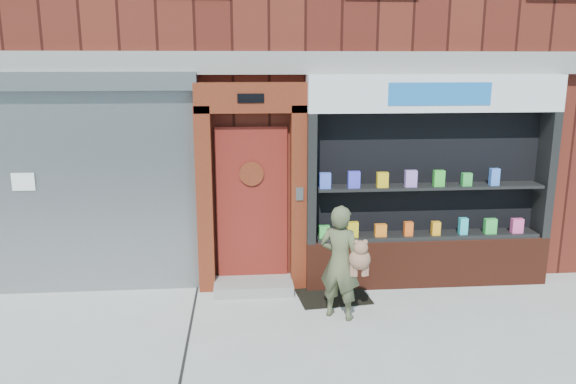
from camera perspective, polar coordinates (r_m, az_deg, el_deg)
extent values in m
plane|color=#9E9E99|center=(6.60, 3.64, -15.59)|extent=(80.00, 80.00, 0.00)
cube|color=#491710|center=(11.79, -0.52, 17.14)|extent=(12.00, 8.00, 8.00)
cube|color=gray|center=(7.69, 1.85, 12.98)|extent=(12.00, 0.16, 0.30)
cube|color=gray|center=(8.14, -19.74, -0.21)|extent=(3.00, 0.10, 2.80)
cube|color=slate|center=(7.89, -20.71, 10.50)|extent=(3.10, 0.30, 0.24)
cube|color=white|center=(8.28, -25.31, 0.94)|extent=(0.30, 0.01, 0.24)
cube|color=#561D0E|center=(7.82, -8.44, -0.84)|extent=(0.22, 0.28, 2.60)
cube|color=#561D0E|center=(7.85, 1.07, -0.65)|extent=(0.22, 0.28, 2.60)
cube|color=#561D0E|center=(7.60, -3.83, 9.56)|extent=(1.50, 0.28, 0.40)
cube|color=black|center=(7.45, -3.81, 9.49)|extent=(0.35, 0.01, 0.12)
cube|color=maroon|center=(7.94, -3.68, -1.26)|extent=(1.00, 0.06, 2.20)
cylinder|color=black|center=(7.80, -3.73, 1.87)|extent=(0.28, 0.02, 0.28)
cylinder|color=#561D0E|center=(7.79, -3.72, 1.86)|extent=(0.34, 0.02, 0.34)
cube|color=gray|center=(8.04, -3.52, -9.53)|extent=(1.10, 0.55, 0.15)
cube|color=slate|center=(7.68, 1.19, -0.19)|extent=(0.10, 0.02, 0.18)
cube|color=#501F13|center=(8.45, 13.75, -6.75)|extent=(3.50, 0.40, 0.70)
cube|color=black|center=(7.74, 2.31, 1.42)|extent=(0.12, 0.40, 1.80)
cube|color=black|center=(8.82, 24.68, 1.67)|extent=(0.12, 0.40, 1.80)
cube|color=black|center=(8.29, 13.82, 1.84)|extent=(3.30, 0.03, 1.80)
cube|color=black|center=(8.33, 13.89, -4.29)|extent=(3.20, 0.36, 0.06)
cube|color=black|center=(8.15, 14.17, 0.55)|extent=(3.20, 0.36, 0.04)
cube|color=white|center=(7.98, 14.69, 9.70)|extent=(3.50, 0.40, 0.50)
cube|color=#1760B1|center=(7.79, 15.19, 9.60)|extent=(1.40, 0.01, 0.30)
cube|color=green|center=(7.88, 3.70, -4.05)|extent=(0.14, 0.09, 0.17)
cube|color=gold|center=(7.94, 6.57, -3.81)|extent=(0.15, 0.09, 0.22)
cube|color=orange|center=(8.03, 9.37, -3.86)|extent=(0.16, 0.09, 0.18)
cube|color=#EF5919|center=(8.13, 12.11, -3.67)|extent=(0.12, 0.09, 0.20)
cube|color=#FFA01A|center=(8.26, 14.78, -3.58)|extent=(0.12, 0.09, 0.19)
cube|color=#28BAC9|center=(8.39, 17.36, -3.32)|extent=(0.11, 0.09, 0.24)
cube|color=green|center=(8.55, 19.85, -3.28)|extent=(0.17, 0.09, 0.22)
cube|color=#E74D91|center=(8.73, 22.24, -3.19)|extent=(0.16, 0.09, 0.21)
cube|color=#4361E6|center=(7.69, 3.78, 1.16)|extent=(0.15, 0.09, 0.22)
cube|color=#4345E4|center=(7.76, 6.71, 1.26)|extent=(0.16, 0.09, 0.23)
cube|color=yellow|center=(7.85, 9.57, 1.23)|extent=(0.15, 0.09, 0.21)
cube|color=#A175D4|center=(7.96, 12.36, 1.34)|extent=(0.16, 0.09, 0.23)
cube|color=green|center=(8.09, 15.07, 1.35)|extent=(0.15, 0.09, 0.22)
cube|color=green|center=(8.23, 17.68, 1.23)|extent=(0.13, 0.09, 0.18)
cube|color=#4377E4|center=(8.39, 20.22, 1.46)|extent=(0.12, 0.09, 0.24)
imported|color=#4E5437|center=(7.06, 5.29, -7.13)|extent=(0.64, 0.58, 1.46)
sphere|color=brown|center=(6.97, 7.28, -6.77)|extent=(0.27, 0.27, 0.27)
sphere|color=brown|center=(6.88, 7.40, -5.63)|extent=(0.18, 0.18, 0.18)
sphere|color=brown|center=(6.85, 6.98, -5.09)|extent=(0.06, 0.06, 0.06)
sphere|color=brown|center=(6.87, 7.85, -5.05)|extent=(0.06, 0.06, 0.06)
cylinder|color=brown|center=(7.00, 6.53, -7.83)|extent=(0.06, 0.06, 0.16)
cylinder|color=brown|center=(7.04, 7.97, -7.76)|extent=(0.06, 0.06, 0.16)
cylinder|color=brown|center=(6.99, 6.85, -7.86)|extent=(0.06, 0.06, 0.16)
cylinder|color=brown|center=(7.01, 7.71, -7.82)|extent=(0.06, 0.06, 0.16)
cube|color=black|center=(7.88, 4.62, -10.53)|extent=(1.01, 0.76, 0.02)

